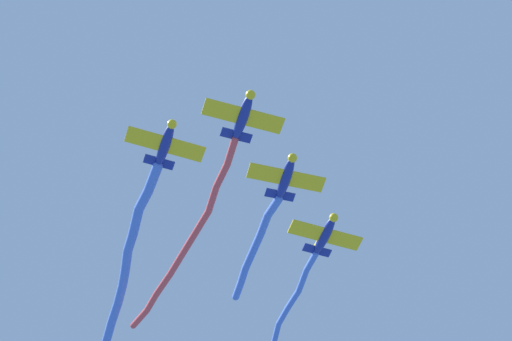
{
  "coord_description": "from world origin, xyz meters",
  "views": [
    {
      "loc": [
        -36.64,
        4.0,
        4.99
      ],
      "look_at": [
        9.16,
        -2.36,
        68.47
      ],
      "focal_mm": 59.85,
      "sensor_mm": 36.0,
      "label": 1
    }
  ],
  "objects_px": {
    "airplane_left_wing": "(286,177)",
    "airplane_right_wing": "(165,144)",
    "airplane_slot": "(325,235)",
    "airplane_lead": "(243,116)"
  },
  "relations": [
    {
      "from": "airplane_lead",
      "to": "airplane_slot",
      "type": "distance_m",
      "value": 15.57
    },
    {
      "from": "airplane_left_wing",
      "to": "airplane_slot",
      "type": "xyz_separation_m",
      "value": [
        6.12,
        -4.82,
        -0.3
      ]
    },
    {
      "from": "airplane_left_wing",
      "to": "airplane_slot",
      "type": "height_order",
      "value": "airplane_left_wing"
    },
    {
      "from": "airplane_right_wing",
      "to": "airplane_left_wing",
      "type": "bearing_deg",
      "value": 88.83
    },
    {
      "from": "airplane_lead",
      "to": "airplane_slot",
      "type": "bearing_deg",
      "value": 132.72
    },
    {
      "from": "airplane_left_wing",
      "to": "airplane_right_wing",
      "type": "relative_size",
      "value": 0.99
    },
    {
      "from": "airplane_lead",
      "to": "airplane_left_wing",
      "type": "height_order",
      "value": "same"
    },
    {
      "from": "airplane_lead",
      "to": "airplane_right_wing",
      "type": "xyz_separation_m",
      "value": [
        4.14,
        6.59,
        0.3
      ]
    },
    {
      "from": "airplane_lead",
      "to": "airplane_left_wing",
      "type": "xyz_separation_m",
      "value": [
        6.12,
        -4.8,
        0.0
      ]
    },
    {
      "from": "airplane_left_wing",
      "to": "airplane_right_wing",
      "type": "height_order",
      "value": "airplane_right_wing"
    }
  ]
}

